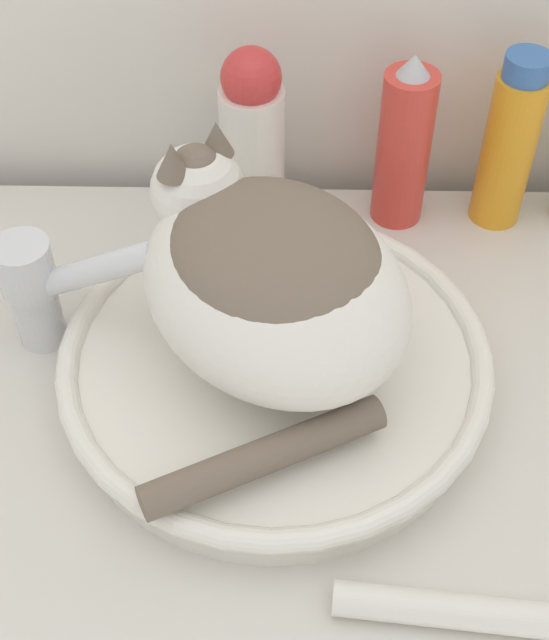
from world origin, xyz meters
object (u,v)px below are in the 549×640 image
lotion_bottle_white (252,137)px  shampoo_bottle_tall (509,144)px  faucet (45,286)px  spray_bottle_trigger (404,146)px  cream_tube (457,611)px  cat (269,277)px

lotion_bottle_white → shampoo_bottle_tall: bearing=0.0°
lotion_bottle_white → faucet: bearing=-133.0°
spray_bottle_trigger → shampoo_bottle_tall: 0.11m
cream_tube → lotion_bottle_white: bearing=109.7°
spray_bottle_trigger → faucet: bearing=-150.1°
faucet → cream_tube: (0.34, -0.27, -0.06)m
cat → spray_bottle_trigger: 0.28m
cream_tube → spray_bottle_trigger: bearing=91.3°
lotion_bottle_white → cream_tube: size_ratio=1.10×
cream_tube → faucet: bearing=141.8°
cat → lotion_bottle_white: size_ratio=1.70×
lotion_bottle_white → spray_bottle_trigger: bearing=0.0°
cat → spray_bottle_trigger: cat is taller
faucet → spray_bottle_trigger: (0.33, 0.19, 0.02)m
faucet → cream_tube: size_ratio=0.88×
shampoo_bottle_tall → cream_tube: size_ratio=1.08×
spray_bottle_trigger → cream_tube: 0.47m
shampoo_bottle_tall → spray_bottle_trigger: bearing=180.0°
lotion_bottle_white → cat: bearing=-84.5°
faucet → shampoo_bottle_tall: (0.44, 0.19, 0.02)m
cream_tube → cat: bearing=122.5°
lotion_bottle_white → cream_tube: 0.50m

